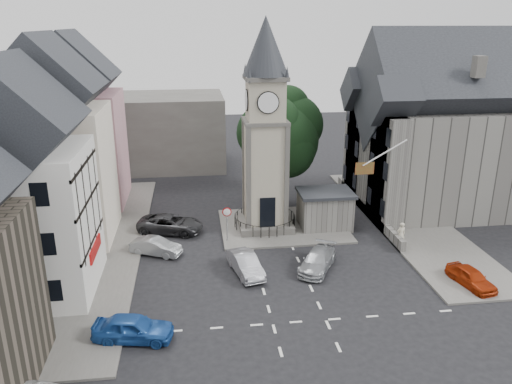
{
  "coord_description": "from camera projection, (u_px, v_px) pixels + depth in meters",
  "views": [
    {
      "loc": [
        -5.44,
        -28.86,
        15.83
      ],
      "look_at": [
        -1.09,
        5.0,
        4.11
      ],
      "focal_mm": 35.0,
      "sensor_mm": 36.0,
      "label": 1
    }
  ],
  "objects": [
    {
      "name": "ground",
      "position": [
        282.0,
        275.0,
        32.86
      ],
      "size": [
        120.0,
        120.0,
        0.0
      ],
      "primitive_type": "plane",
      "color": "black",
      "rests_on": "ground"
    },
    {
      "name": "pavement_west",
      "position": [
        102.0,
        246.0,
        36.96
      ],
      "size": [
        6.0,
        30.0,
        0.14
      ],
      "primitive_type": "cube",
      "color": "#595651",
      "rests_on": "ground"
    },
    {
      "name": "pavement_east",
      "position": [
        406.0,
        220.0,
        41.79
      ],
      "size": [
        6.0,
        26.0,
        0.14
      ],
      "primitive_type": "cube",
      "color": "#595651",
      "rests_on": "ground"
    },
    {
      "name": "central_island",
      "position": [
        283.0,
        226.0,
        40.52
      ],
      "size": [
        10.0,
        8.0,
        0.16
      ],
      "primitive_type": "cube",
      "color": "#595651",
      "rests_on": "ground"
    },
    {
      "name": "road_markings",
      "position": [
        299.0,
        322.0,
        27.7
      ],
      "size": [
        20.0,
        8.0,
        0.01
      ],
      "primitive_type": "cube",
      "color": "silver",
      "rests_on": "ground"
    },
    {
      "name": "clock_tower",
      "position": [
        265.0,
        129.0,
        37.73
      ],
      "size": [
        4.86,
        4.86,
        16.25
      ],
      "color": "#4C4944",
      "rests_on": "ground"
    },
    {
      "name": "stone_shelter",
      "position": [
        325.0,
        209.0,
        39.98
      ],
      "size": [
        4.3,
        3.3,
        3.08
      ],
      "color": "#5D5A55",
      "rests_on": "ground"
    },
    {
      "name": "town_tree",
      "position": [
        280.0,
        129.0,
        43.04
      ],
      "size": [
        7.2,
        7.2,
        10.8
      ],
      "color": "black",
      "rests_on": "ground"
    },
    {
      "name": "warning_sign_post",
      "position": [
        227.0,
        218.0,
        36.92
      ],
      "size": [
        0.7,
        0.19,
        2.85
      ],
      "color": "black",
      "rests_on": "ground"
    },
    {
      "name": "terrace_pink",
      "position": [
        78.0,
        132.0,
        43.87
      ],
      "size": [
        8.1,
        7.6,
        12.8
      ],
      "color": "#B67D87",
      "rests_on": "ground"
    },
    {
      "name": "terrace_cream",
      "position": [
        55.0,
        155.0,
        36.36
      ],
      "size": [
        8.1,
        7.6,
        12.8
      ],
      "color": "beige",
      "rests_on": "ground"
    },
    {
      "name": "terrace_tudor",
      "position": [
        21.0,
        196.0,
        28.99
      ],
      "size": [
        8.1,
        7.6,
        12.0
      ],
      "color": "silver",
      "rests_on": "ground"
    },
    {
      "name": "backdrop_west",
      "position": [
        135.0,
        132.0,
        56.39
      ],
      "size": [
        20.0,
        10.0,
        8.0
      ],
      "primitive_type": "cube",
      "color": "#4C4944",
      "rests_on": "ground"
    },
    {
      "name": "east_building",
      "position": [
        439.0,
        138.0,
        43.03
      ],
      "size": [
        14.4,
        11.4,
        12.6
      ],
      "color": "#5D5A55",
      "rests_on": "ground"
    },
    {
      "name": "east_boundary_wall",
      "position": [
        366.0,
        208.0,
        43.21
      ],
      "size": [
        0.4,
        16.0,
        0.9
      ],
      "primitive_type": "cube",
      "color": "#5D5A55",
      "rests_on": "ground"
    },
    {
      "name": "flagpole",
      "position": [
        385.0,
        153.0,
        35.31
      ],
      "size": [
        3.68,
        0.1,
        2.74
      ],
      "color": "white",
      "rests_on": "ground"
    },
    {
      "name": "car_west_blue",
      "position": [
        133.0,
        328.0,
        25.93
      ],
      "size": [
        4.4,
        2.36,
        1.42
      ],
      "primitive_type": "imported",
      "rotation": [
        0.0,
        0.0,
        1.4
      ],
      "color": "#1C4B9C",
      "rests_on": "ground"
    },
    {
      "name": "car_west_silver",
      "position": [
        156.0,
        247.0,
        35.52
      ],
      "size": [
        3.91,
        2.68,
        1.22
      ],
      "primitive_type": "imported",
      "rotation": [
        0.0,
        0.0,
        1.15
      ],
      "color": "gray",
      "rests_on": "ground"
    },
    {
      "name": "car_west_grey",
      "position": [
        170.0,
        224.0,
        39.24
      ],
      "size": [
        5.53,
        3.57,
        1.42
      ],
      "primitive_type": "imported",
      "rotation": [
        0.0,
        0.0,
        1.31
      ],
      "color": "#29292C",
      "rests_on": "ground"
    },
    {
      "name": "car_island_silver",
      "position": [
        245.0,
        264.0,
        32.83
      ],
      "size": [
        2.35,
        4.32,
        1.35
      ],
      "primitive_type": "imported",
      "rotation": [
        0.0,
        0.0,
        0.24
      ],
      "color": "#96979E",
      "rests_on": "ground"
    },
    {
      "name": "car_island_east",
      "position": [
        318.0,
        260.0,
        33.43
      ],
      "size": [
        3.71,
        4.65,
        1.26
      ],
      "primitive_type": "imported",
      "rotation": [
        0.0,
        0.0,
        -0.53
      ],
      "color": "#A4A7AC",
      "rests_on": "ground"
    },
    {
      "name": "car_east_red",
      "position": [
        471.0,
        278.0,
        31.24
      ],
      "size": [
        2.16,
        3.8,
        1.22
      ],
      "primitive_type": "imported",
      "rotation": [
        0.0,
        0.0,
        0.21
      ],
      "color": "#9D2608",
      "rests_on": "ground"
    },
    {
      "name": "pedestrian",
      "position": [
        401.0,
        234.0,
        36.74
      ],
      "size": [
        0.74,
        0.53,
        1.88
      ],
      "primitive_type": "imported",
      "rotation": [
        0.0,
        0.0,
        3.27
      ],
      "color": "beige",
      "rests_on": "ground"
    }
  ]
}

